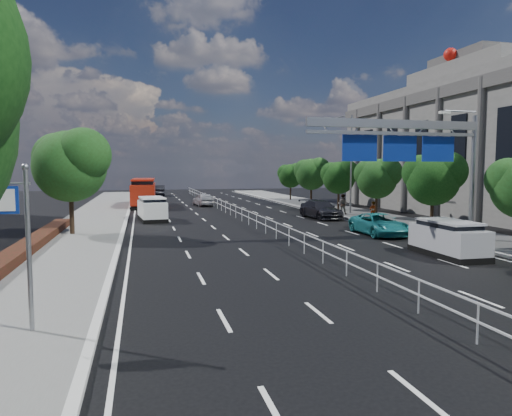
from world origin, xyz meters
name	(u,v)px	position (x,y,z in m)	size (l,w,h in m)	color
ground	(403,306)	(0.00, 0.00, 0.00)	(160.00, 160.00, 0.00)	black
kerb_near	(95,328)	(-9.00, 0.00, 0.07)	(0.25, 140.00, 0.15)	silver
median_fence	(244,216)	(0.00, 22.50, 0.53)	(0.05, 85.00, 1.02)	silver
toilet_sign	(7,221)	(-10.95, 0.00, 2.94)	(1.62, 0.18, 4.34)	gray
overhead_gantry	(413,143)	(6.74, 10.05, 5.61)	(10.24, 0.38, 7.45)	gray
streetlight_far	(348,157)	(10.50, 26.00, 5.21)	(2.78, 2.40, 9.00)	gray
civic_hall	(505,145)	(23.72, 22.00, 6.27)	(14.40, 36.00, 14.35)	slate
near_tree_back	(71,162)	(-11.94, 17.97, 4.61)	(4.84, 4.51, 6.69)	black
far_tree_d	(434,176)	(11.25, 14.48, 3.69)	(3.85, 3.59, 5.34)	black
far_tree_e	(377,176)	(11.25, 21.98, 3.56)	(3.63, 3.38, 5.13)	black
far_tree_f	(339,176)	(11.24, 29.48, 3.49)	(3.52, 3.28, 5.02)	black
far_tree_g	(312,172)	(11.25, 36.98, 3.75)	(3.96, 3.69, 5.45)	black
far_tree_h	(291,174)	(11.24, 44.48, 3.42)	(3.41, 3.18, 4.91)	black
white_minivan	(152,209)	(-6.94, 25.34, 0.94)	(2.36, 4.60, 1.92)	black
red_bus	(144,192)	(-7.50, 39.79, 1.61)	(2.85, 10.40, 3.08)	black
near_car_silver	(203,199)	(-1.00, 39.13, 0.72)	(1.71, 4.25, 1.45)	#9C9DA3
near_car_dark	(159,190)	(-5.14, 59.31, 0.83)	(1.76, 5.04, 1.66)	black
silver_minivan	(448,239)	(6.50, 6.54, 0.85)	(1.84, 4.21, 1.74)	black
parked_car_teal	(379,224)	(6.85, 13.73, 0.68)	(2.26, 4.90, 1.36)	#1B797D
parked_car_dark	(321,209)	(6.95, 23.72, 0.75)	(2.11, 5.19, 1.51)	black
pedestrian_a	(373,211)	(9.60, 19.62, 0.91)	(0.56, 0.37, 1.53)	gray
pedestrian_b	(343,204)	(9.63, 25.13, 1.04)	(0.87, 0.68, 1.79)	gray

